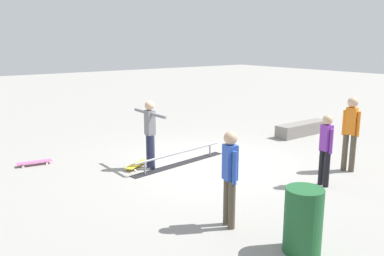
# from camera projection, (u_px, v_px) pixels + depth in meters

# --- Properties ---
(ground_plane) EXTENTS (60.00, 60.00, 0.00)m
(ground_plane) POSITION_uv_depth(u_px,v_px,m) (206.00, 164.00, 9.89)
(ground_plane) COLOR gray
(grind_rail) EXTENTS (2.88, 0.61, 0.32)m
(grind_rail) POSITION_uv_depth(u_px,v_px,m) (180.00, 159.00, 9.86)
(grind_rail) COLOR black
(grind_rail) RESTS_ON ground_plane
(skate_ledge) EXTENTS (2.11, 0.51, 0.39)m
(skate_ledge) POSITION_uv_depth(u_px,v_px,m) (302.00, 129.00, 12.95)
(skate_ledge) COLOR gray
(skate_ledge) RESTS_ON ground_plane
(skater_main) EXTENTS (0.22, 1.31, 1.62)m
(skater_main) POSITION_uv_depth(u_px,v_px,m) (150.00, 130.00, 9.39)
(skater_main) COLOR #2D3351
(skater_main) RESTS_ON ground_plane
(skateboard_main) EXTENTS (0.80, 0.56, 0.09)m
(skateboard_main) POSITION_uv_depth(u_px,v_px,m) (137.00, 164.00, 9.62)
(skateboard_main) COLOR yellow
(skateboard_main) RESTS_ON ground_plane
(bystander_purple_shirt) EXTENTS (0.21, 0.35, 1.51)m
(bystander_purple_shirt) POSITION_uv_depth(u_px,v_px,m) (326.00, 146.00, 8.25)
(bystander_purple_shirt) COLOR black
(bystander_purple_shirt) RESTS_ON ground_plane
(bystander_blue_shirt) EXTENTS (0.23, 0.37, 1.60)m
(bystander_blue_shirt) POSITION_uv_depth(u_px,v_px,m) (230.00, 174.00, 6.40)
(bystander_blue_shirt) COLOR brown
(bystander_blue_shirt) RESTS_ON ground_plane
(bystander_orange_shirt) EXTENTS (0.26, 0.40, 1.74)m
(bystander_orange_shirt) POSITION_uv_depth(u_px,v_px,m) (351.00, 130.00, 9.18)
(bystander_orange_shirt) COLOR brown
(bystander_orange_shirt) RESTS_ON ground_plane
(loose_skateboard_pink) EXTENTS (0.82, 0.35, 0.09)m
(loose_skateboard_pink) POSITION_uv_depth(u_px,v_px,m) (34.00, 162.00, 9.80)
(loose_skateboard_pink) COLOR #E05993
(loose_skateboard_pink) RESTS_ON ground_plane
(trash_bin) EXTENTS (0.54, 0.54, 0.96)m
(trash_bin) POSITION_uv_depth(u_px,v_px,m) (303.00, 221.00, 5.70)
(trash_bin) COLOR #1E592D
(trash_bin) RESTS_ON ground_plane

